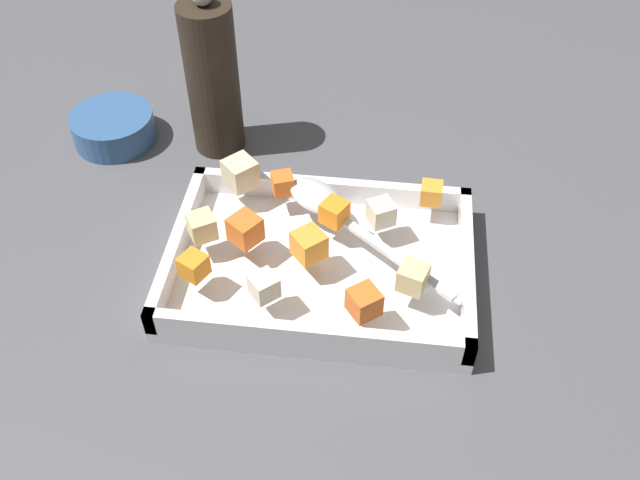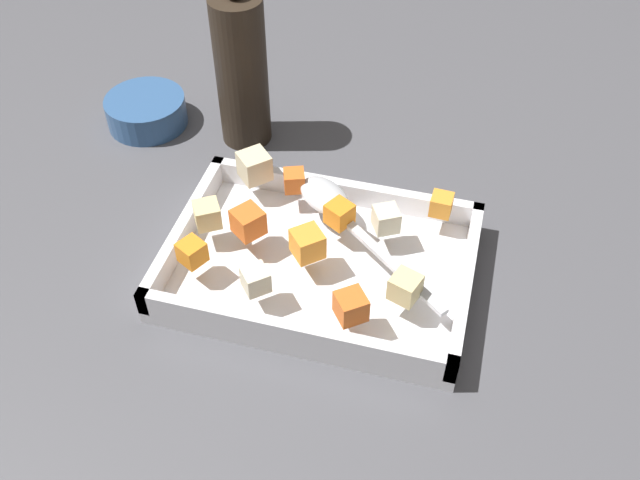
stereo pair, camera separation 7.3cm
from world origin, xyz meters
name	(u,v)px [view 2 (the right image)]	position (x,y,z in m)	size (l,w,h in m)	color
ground_plane	(326,284)	(0.00, 0.00, 0.00)	(4.00, 4.00, 0.00)	#4C4C51
baking_dish	(320,266)	(0.01, -0.01, 0.01)	(0.32, 0.22, 0.04)	silver
carrot_chunk_center	(307,244)	(0.02, 0.00, 0.06)	(0.03, 0.03, 0.03)	orange
carrot_chunk_back_center	(192,252)	(0.13, 0.04, 0.06)	(0.02, 0.02, 0.02)	orange
carrot_chunk_mid_right	(441,204)	(-0.10, -0.10, 0.06)	(0.02, 0.02, 0.02)	orange
carrot_chunk_front_center	(351,306)	(-0.04, 0.07, 0.06)	(0.03, 0.03, 0.03)	orange
carrot_chunk_heap_top	(336,213)	(0.00, -0.05, 0.06)	(0.03, 0.03, 0.03)	orange
carrot_chunk_corner_nw	(248,222)	(0.09, -0.01, 0.06)	(0.03, 0.03, 0.03)	orange
carrot_chunk_far_right	(294,180)	(0.06, -0.09, 0.06)	(0.02, 0.02, 0.02)	orange
potato_chunk_heap_side	(405,287)	(-0.09, 0.03, 0.06)	(0.03, 0.03, 0.03)	#E0CC89
potato_chunk_mid_left	(256,280)	(0.06, 0.06, 0.06)	(0.02, 0.02, 0.02)	beige
potato_chunk_corner_ne	(254,166)	(0.11, -0.10, 0.06)	(0.03, 0.03, 0.03)	beige
potato_chunk_corner_se	(386,219)	(-0.05, -0.06, 0.06)	(0.03, 0.03, 0.03)	beige
potato_chunk_far_left	(207,215)	(0.14, -0.01, 0.06)	(0.03, 0.03, 0.03)	#E0CC89
serving_spoon	(332,203)	(0.01, -0.07, 0.05)	(0.20, 0.17, 0.02)	silver
pepper_mill	(242,71)	(0.17, -0.22, 0.10)	(0.06, 0.06, 0.22)	#2D2319
small_prep_bowl	(146,111)	(0.31, -0.22, 0.02)	(0.11, 0.11, 0.04)	#33598C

